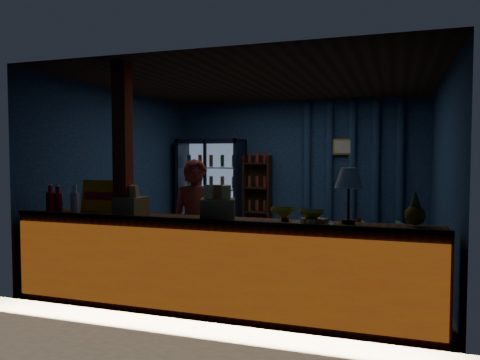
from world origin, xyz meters
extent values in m
plane|color=#515154|center=(0.00, 0.00, 0.00)|extent=(4.60, 4.60, 0.00)
plane|color=navy|center=(0.00, 2.20, 1.30)|extent=(4.60, 0.00, 4.60)
plane|color=navy|center=(0.00, -2.20, 1.30)|extent=(4.60, 0.00, 4.60)
plane|color=navy|center=(-2.30, 0.00, 1.30)|extent=(0.00, 4.40, 4.40)
plane|color=navy|center=(2.30, 0.00, 1.30)|extent=(0.00, 4.40, 4.40)
plane|color=#472D19|center=(0.00, 0.00, 2.60)|extent=(4.60, 4.60, 0.00)
cube|color=brown|center=(0.00, -1.90, 0.47)|extent=(4.40, 0.55, 0.95)
cube|color=red|center=(0.00, -2.19, 0.47)|extent=(4.35, 0.02, 0.81)
cube|color=#3B1C12|center=(0.00, -2.17, 0.97)|extent=(4.40, 0.04, 0.04)
cube|color=#9B3516|center=(-1.05, -1.90, 1.30)|extent=(0.16, 0.16, 2.60)
cube|color=black|center=(-1.55, 2.12, 0.95)|extent=(1.20, 0.06, 1.90)
cube|color=black|center=(-2.12, 1.85, 0.95)|extent=(0.06, 0.60, 1.90)
cube|color=black|center=(-0.98, 1.85, 0.95)|extent=(0.06, 0.60, 1.90)
cube|color=black|center=(-1.55, 1.85, 1.86)|extent=(1.20, 0.60, 0.08)
cube|color=black|center=(-1.55, 1.85, 0.04)|extent=(1.20, 0.60, 0.08)
cube|color=#99B2D8|center=(-1.55, 2.07, 0.95)|extent=(1.08, 0.02, 1.74)
cube|color=white|center=(-1.55, 1.57, 0.95)|extent=(1.12, 0.02, 1.78)
cube|color=black|center=(-1.55, 1.55, 0.95)|extent=(0.05, 0.05, 1.80)
cube|color=silver|center=(-1.55, 1.85, 0.17)|extent=(1.08, 0.48, 0.02)
cylinder|color=#B25319|center=(-2.00, 1.85, 0.30)|extent=(0.07, 0.07, 0.22)
cylinder|color=#186319|center=(-1.77, 1.85, 0.30)|extent=(0.07, 0.07, 0.22)
cylinder|color=#9D8C18|center=(-1.55, 1.85, 0.30)|extent=(0.07, 0.07, 0.22)
cylinder|color=#1B1751|center=(-1.32, 1.85, 0.30)|extent=(0.07, 0.07, 0.22)
cylinder|color=maroon|center=(-1.10, 1.85, 0.30)|extent=(0.07, 0.07, 0.22)
cube|color=silver|center=(-1.55, 1.85, 0.57)|extent=(1.08, 0.48, 0.02)
cylinder|color=#186319|center=(-2.00, 1.85, 0.70)|extent=(0.07, 0.07, 0.22)
cylinder|color=#9D8C18|center=(-1.77, 1.85, 0.70)|extent=(0.07, 0.07, 0.22)
cylinder|color=#1B1751|center=(-1.55, 1.85, 0.70)|extent=(0.07, 0.07, 0.22)
cylinder|color=maroon|center=(-1.32, 1.85, 0.70)|extent=(0.07, 0.07, 0.22)
cylinder|color=#B25319|center=(-1.10, 1.85, 0.70)|extent=(0.07, 0.07, 0.22)
cube|color=silver|center=(-1.55, 1.85, 0.97)|extent=(1.08, 0.48, 0.02)
cylinder|color=#9D8C18|center=(-2.00, 1.85, 1.10)|extent=(0.07, 0.07, 0.22)
cylinder|color=#1B1751|center=(-1.77, 1.85, 1.10)|extent=(0.07, 0.07, 0.22)
cylinder|color=maroon|center=(-1.55, 1.85, 1.10)|extent=(0.07, 0.07, 0.22)
cylinder|color=#B25319|center=(-1.32, 1.85, 1.10)|extent=(0.07, 0.07, 0.22)
cylinder|color=#186319|center=(-1.10, 1.85, 1.10)|extent=(0.07, 0.07, 0.22)
cube|color=silver|center=(-1.55, 1.85, 1.37)|extent=(1.08, 0.48, 0.02)
cylinder|color=#1B1751|center=(-2.00, 1.85, 1.50)|extent=(0.07, 0.07, 0.22)
cylinder|color=maroon|center=(-1.77, 1.85, 1.50)|extent=(0.07, 0.07, 0.22)
cylinder|color=#B25319|center=(-1.55, 1.85, 1.50)|extent=(0.07, 0.07, 0.22)
cylinder|color=#186319|center=(-1.32, 1.85, 1.50)|extent=(0.07, 0.07, 0.22)
cylinder|color=#9D8C18|center=(-1.10, 1.85, 1.50)|extent=(0.07, 0.07, 0.22)
cube|color=#3B1C12|center=(-0.70, 2.15, 0.80)|extent=(0.50, 0.02, 1.60)
cube|color=#3B1C12|center=(-0.93, 2.02, 0.80)|extent=(0.03, 0.28, 1.60)
cube|color=#3B1C12|center=(-0.46, 2.02, 0.80)|extent=(0.03, 0.28, 1.60)
cube|color=#3B1C12|center=(-0.70, 2.02, 0.10)|extent=(0.46, 0.26, 0.02)
cube|color=#3B1C12|center=(-0.70, 2.02, 0.55)|extent=(0.46, 0.26, 0.02)
cube|color=#3B1C12|center=(-0.70, 2.02, 1.00)|extent=(0.46, 0.26, 0.02)
cube|color=#3B1C12|center=(-0.70, 2.02, 1.45)|extent=(0.46, 0.26, 0.02)
cylinder|color=navy|center=(0.20, 2.14, 1.30)|extent=(0.14, 0.14, 2.50)
cylinder|color=navy|center=(0.60, 2.14, 1.30)|extent=(0.14, 0.14, 2.50)
cylinder|color=navy|center=(1.00, 2.14, 1.30)|extent=(0.14, 0.14, 2.50)
cylinder|color=navy|center=(1.40, 2.14, 1.30)|extent=(0.14, 0.14, 2.50)
cylinder|color=navy|center=(1.80, 2.14, 1.30)|extent=(0.14, 0.14, 2.50)
cube|color=#B98F2E|center=(0.85, 2.10, 1.75)|extent=(0.36, 0.03, 0.28)
cube|color=silver|center=(0.85, 2.08, 1.75)|extent=(0.30, 0.01, 0.22)
imported|color=#9B372A|center=(-0.44, -1.35, 0.78)|extent=(0.65, 0.53, 1.56)
imported|color=#5EBC67|center=(1.57, 1.30, 0.28)|extent=(0.76, 0.77, 0.57)
cube|color=#3B1C12|center=(1.16, 1.42, 0.24)|extent=(0.64, 0.56, 0.49)
cylinder|color=#3B1C12|center=(1.16, 1.42, 0.54)|extent=(0.10, 0.10, 0.10)
cube|color=yellow|center=(-1.50, -1.70, 1.13)|extent=(0.46, 0.09, 0.36)
cube|color=#B30B19|center=(-1.50, -1.72, 1.13)|extent=(0.38, 0.03, 0.09)
cylinder|color=#B30B19|center=(-1.98, -1.95, 1.07)|extent=(0.10, 0.10, 0.23)
cylinder|color=#B30B19|center=(-1.98, -1.95, 1.23)|extent=(0.04, 0.04, 0.09)
cylinder|color=white|center=(-1.98, -1.95, 1.26)|extent=(0.05, 0.05, 0.02)
cylinder|color=#B30B19|center=(-1.81, -2.03, 1.07)|extent=(0.10, 0.10, 0.23)
cylinder|color=#B30B19|center=(-1.81, -2.03, 1.23)|extent=(0.04, 0.04, 0.09)
cylinder|color=white|center=(-1.81, -2.03, 1.26)|extent=(0.05, 0.05, 0.02)
cylinder|color=silver|center=(-1.64, -1.95, 1.07)|extent=(0.10, 0.10, 0.23)
cylinder|color=silver|center=(-1.64, -1.95, 1.23)|extent=(0.04, 0.04, 0.09)
cylinder|color=white|center=(-1.64, -1.95, 1.26)|extent=(0.05, 0.05, 0.02)
cube|color=#A68A50|center=(0.07, -1.96, 1.06)|extent=(0.40, 0.37, 0.22)
cube|color=gold|center=(-0.01, -1.99, 1.24)|extent=(0.10, 0.08, 0.14)
cube|color=#BE7823|center=(0.07, -1.96, 1.24)|extent=(0.10, 0.08, 0.14)
cube|color=gold|center=(0.15, -1.93, 1.24)|extent=(0.10, 0.08, 0.14)
cube|color=#A68A50|center=(-0.97, -1.88, 1.05)|extent=(0.35, 0.30, 0.20)
cube|color=gold|center=(-1.05, -1.87, 1.22)|extent=(0.09, 0.07, 0.13)
cube|color=#BE7823|center=(-0.97, -1.88, 1.22)|extent=(0.09, 0.07, 0.13)
cube|color=gold|center=(-0.90, -1.89, 1.22)|extent=(0.09, 0.07, 0.13)
cylinder|color=silver|center=(1.02, -1.96, 0.96)|extent=(0.40, 0.40, 0.02)
cube|color=gold|center=(1.10, -1.96, 0.99)|extent=(0.09, 0.06, 0.04)
cube|color=#BE7823|center=(1.08, -1.91, 0.99)|extent=(0.10, 0.10, 0.04)
cube|color=gold|center=(1.02, -1.89, 0.99)|extent=(0.06, 0.09, 0.04)
cube|color=#BE7823|center=(0.97, -1.91, 0.99)|extent=(0.10, 0.10, 0.04)
cube|color=gold|center=(0.95, -1.96, 0.99)|extent=(0.09, 0.06, 0.04)
cube|color=#BE7823|center=(0.97, -2.02, 0.99)|extent=(0.10, 0.10, 0.04)
cube|color=gold|center=(1.02, -2.04, 0.99)|extent=(0.06, 0.09, 0.04)
cube|color=#BE7823|center=(1.08, -2.02, 0.99)|extent=(0.10, 0.10, 0.04)
cylinder|color=black|center=(1.32, -1.77, 0.97)|extent=(0.12, 0.12, 0.04)
cylinder|color=black|center=(1.32, -1.77, 1.16)|extent=(0.02, 0.02, 0.37)
cone|color=white|center=(1.32, -1.77, 1.39)|extent=(0.27, 0.27, 0.19)
sphere|color=brown|center=(1.91, -1.74, 1.05)|extent=(0.19, 0.19, 0.19)
cone|color=#215A1F|center=(1.91, -1.74, 1.21)|extent=(0.10, 0.10, 0.14)
camera|label=1|loc=(1.75, -6.27, 1.60)|focal=35.00mm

